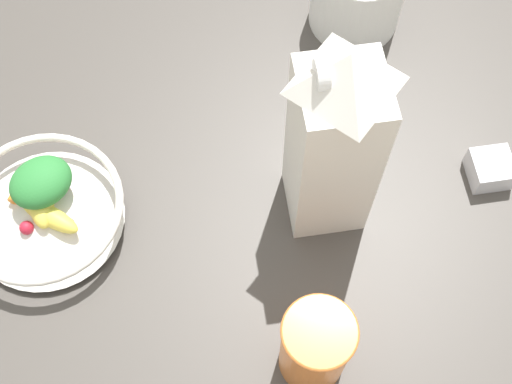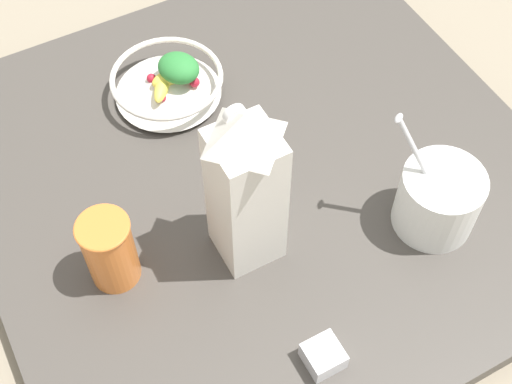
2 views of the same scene
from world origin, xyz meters
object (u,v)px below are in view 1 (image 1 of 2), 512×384
(milk_carton, at_px, (334,141))
(spice_jar, at_px, (490,170))
(fruit_bowl, at_px, (43,209))
(drinking_cup, at_px, (315,346))

(milk_carton, relative_size, spice_jar, 6.08)
(fruit_bowl, bearing_deg, milk_carton, 85.88)
(milk_carton, bearing_deg, spice_jar, 91.35)
(milk_carton, xyz_separation_m, drinking_cup, (0.20, -0.05, -0.08))
(fruit_bowl, distance_m, spice_jar, 0.56)
(fruit_bowl, xyz_separation_m, drinking_cup, (0.22, 0.29, 0.03))
(drinking_cup, bearing_deg, milk_carton, 165.51)
(fruit_bowl, relative_size, spice_jar, 3.96)
(drinking_cup, height_order, spice_jar, drinking_cup)
(spice_jar, bearing_deg, drinking_cup, -53.02)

